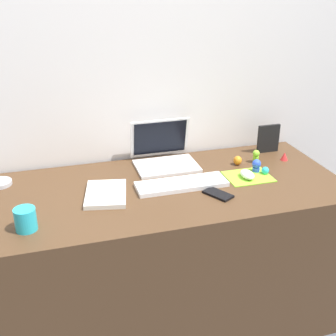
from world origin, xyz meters
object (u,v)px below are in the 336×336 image
object	(u,v)px
mouse	(247,174)
picture_frame	(268,139)
cell_phone	(218,194)
toy_figurine_cyan	(265,171)
toy_figurine_red	(284,156)
notebook_pad	(106,194)
toy_figurine_orange	(238,160)
toy_figurine_blue	(256,165)
toy_figurine_lime	(256,156)
keyboard	(182,184)
coffee_mug	(25,219)
laptop	(164,153)

from	to	relation	value
mouse	picture_frame	bearing A→B (deg)	47.74
mouse	cell_phone	size ratio (longest dim) A/B	0.75
picture_frame	toy_figurine_cyan	size ratio (longest dim) A/B	3.90
toy_figurine_cyan	toy_figurine_red	bearing A→B (deg)	36.33
notebook_pad	toy_figurine_red	bearing A→B (deg)	19.74
cell_phone	toy_figurine_red	distance (m)	0.54
mouse	toy_figurine_cyan	xyz separation A→B (m)	(0.10, 0.02, -0.00)
cell_phone	toy_figurine_orange	xyz separation A→B (m)	(0.22, 0.28, 0.02)
cell_phone	toy_figurine_blue	bearing A→B (deg)	3.17
toy_figurine_lime	keyboard	bearing A→B (deg)	-161.01
mouse	toy_figurine_blue	distance (m)	0.09
keyboard	toy_figurine_orange	distance (m)	0.37
coffee_mug	toy_figurine_lime	world-z (taller)	coffee_mug
mouse	toy_figurine_lime	size ratio (longest dim) A/B	1.46
laptop	keyboard	bearing A→B (deg)	-88.52
keyboard	notebook_pad	size ratio (longest dim) A/B	1.71
mouse	coffee_mug	world-z (taller)	coffee_mug
toy_figurine_cyan	laptop	bearing A→B (deg)	148.27
notebook_pad	toy_figurine_cyan	xyz separation A→B (m)	(0.76, 0.01, 0.01)
keyboard	coffee_mug	size ratio (longest dim) A/B	4.65
toy_figurine_blue	toy_figurine_lime	world-z (taller)	toy_figurine_lime
laptop	picture_frame	bearing A→B (deg)	-0.96
coffee_mug	toy_figurine_red	size ratio (longest dim) A/B	2.09
notebook_pad	toy_figurine_cyan	bearing A→B (deg)	11.99
mouse	coffee_mug	xyz separation A→B (m)	(-0.98, -0.17, 0.02)
keyboard	picture_frame	size ratio (longest dim) A/B	2.73
toy_figurine_orange	toy_figurine_red	size ratio (longest dim) A/B	1.08
cell_phone	picture_frame	distance (m)	0.59
toy_figurine_lime	notebook_pad	bearing A→B (deg)	-169.10
toy_figurine_lime	toy_figurine_red	distance (m)	0.15
toy_figurine_blue	mouse	bearing A→B (deg)	-143.10
coffee_mug	picture_frame	bearing A→B (deg)	19.91
laptop	toy_figurine_lime	bearing A→B (deg)	-15.00
laptop	toy_figurine_orange	bearing A→B (deg)	-19.30
laptop	toy_figurine_orange	distance (m)	0.37
toy_figurine_lime	cell_phone	bearing A→B (deg)	-138.73
mouse	cell_phone	bearing A→B (deg)	-148.91
toy_figurine_blue	toy_figurine_lime	xyz separation A→B (m)	(0.05, 0.11, 0.00)
picture_frame	notebook_pad	bearing A→B (deg)	-163.91
toy_figurine_orange	toy_figurine_red	bearing A→B (deg)	-2.84
mouse	toy_figurine_lime	bearing A→B (deg)	52.51
notebook_pad	toy_figurine_red	world-z (taller)	toy_figurine_red
cell_phone	picture_frame	xyz separation A→B (m)	(0.44, 0.39, 0.07)
toy_figurine_cyan	picture_frame	bearing A→B (deg)	60.18
keyboard	toy_figurine_blue	distance (m)	0.39
mouse	toy_figurine_orange	world-z (taller)	toy_figurine_orange
cell_phone	toy_figurine_blue	size ratio (longest dim) A/B	1.98
notebook_pad	toy_figurine_blue	bearing A→B (deg)	14.82
cell_phone	notebook_pad	world-z (taller)	notebook_pad
mouse	toy_figurine_cyan	bearing A→B (deg)	10.28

